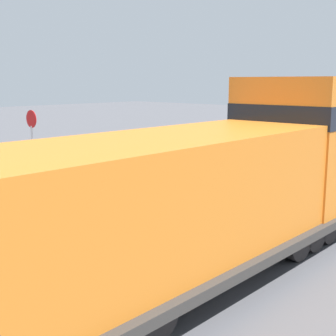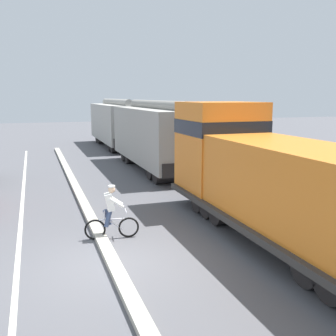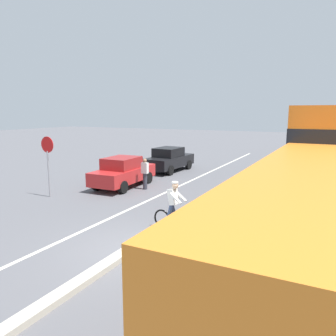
# 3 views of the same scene
# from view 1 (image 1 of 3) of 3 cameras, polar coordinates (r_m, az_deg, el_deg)

# --- Properties ---
(ground_plane) EXTENTS (120.00, 120.00, 0.00)m
(ground_plane) POSITION_cam_1_polar(r_m,az_deg,el_deg) (13.95, -12.28, -6.77)
(ground_plane) COLOR #56565B
(median_curb) EXTENTS (0.36, 36.00, 0.16)m
(median_curb) POSITION_cam_1_polar(r_m,az_deg,el_deg) (17.91, 3.57, -2.43)
(median_curb) COLOR #B2AD9E
(median_curb) RESTS_ON ground
(lane_stripe) EXTENTS (0.14, 36.00, 0.01)m
(lane_stripe) POSITION_cam_1_polar(r_m,az_deg,el_deg) (19.49, -1.91, -1.58)
(lane_stripe) COLOR silver
(lane_stripe) RESTS_ON ground
(locomotive) EXTENTS (3.10, 11.61, 4.20)m
(locomotive) POSITION_cam_1_polar(r_m,az_deg,el_deg) (10.21, 6.55, -2.53)
(locomotive) COLOR orange
(locomotive) RESTS_ON ground
(parked_car_red) EXTENTS (1.96, 4.26, 1.62)m
(parked_car_red) POSITION_cam_1_polar(r_m,az_deg,el_deg) (21.62, -5.85, 1.77)
(parked_car_red) COLOR red
(parked_car_red) RESTS_ON ground
(parked_car_black) EXTENTS (1.99, 4.28, 1.62)m
(parked_car_black) POSITION_cam_1_polar(r_m,az_deg,el_deg) (25.41, 3.27, 3.11)
(parked_car_black) COLOR black
(parked_car_black) RESTS_ON ground
(cyclist) EXTENTS (1.70, 0.51, 1.71)m
(cyclist) POSITION_cam_1_polar(r_m,az_deg,el_deg) (14.60, -5.53, -2.48)
(cyclist) COLOR black
(cyclist) RESTS_ON ground
(stop_sign) EXTENTS (0.76, 0.08, 2.88)m
(stop_sign) POSITION_cam_1_polar(r_m,az_deg,el_deg) (20.99, -16.27, 4.46)
(stop_sign) COLOR gray
(stop_sign) RESTS_ON ground
(pedestrian_by_cars) EXTENTS (0.34, 0.22, 1.62)m
(pedestrian_by_cars) POSITION_cam_1_polar(r_m,az_deg,el_deg) (20.66, -3.28, 1.48)
(pedestrian_by_cars) COLOR #33333D
(pedestrian_by_cars) RESTS_ON ground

